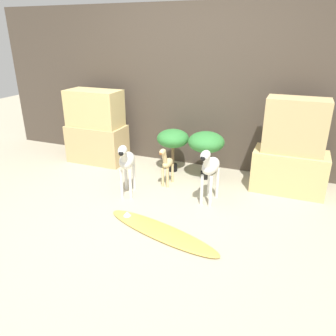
# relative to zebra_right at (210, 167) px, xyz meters

# --- Properties ---
(ground_plane) EXTENTS (14.00, 14.00, 0.00)m
(ground_plane) POSITION_rel_zebra_right_xyz_m (-0.55, -0.60, -0.44)
(ground_plane) COLOR #B2A88E
(wall_back) EXTENTS (6.40, 0.08, 2.20)m
(wall_back) POSITION_rel_zebra_right_xyz_m (-0.55, 1.13, 0.66)
(wall_back) COLOR #473D33
(wall_back) RESTS_ON ground_plane
(rock_pillar_left) EXTENTS (0.86, 0.44, 1.07)m
(rock_pillar_left) POSITION_rel_zebra_right_xyz_m (-1.91, 0.67, 0.07)
(rock_pillar_left) COLOR tan
(rock_pillar_left) RESTS_ON ground_plane
(rock_pillar_right) EXTENTS (0.86, 0.44, 1.14)m
(rock_pillar_right) POSITION_rel_zebra_right_xyz_m (0.82, 0.67, 0.07)
(rock_pillar_right) COLOR #D1B775
(rock_pillar_right) RESTS_ON ground_plane
(zebra_right) EXTENTS (0.20, 0.49, 0.68)m
(zebra_right) POSITION_rel_zebra_right_xyz_m (0.00, 0.00, 0.00)
(zebra_right) COLOR silver
(zebra_right) RESTS_ON ground_plane
(zebra_left) EXTENTS (0.27, 0.50, 0.68)m
(zebra_left) POSITION_rel_zebra_right_xyz_m (-0.94, -0.19, 0.00)
(zebra_left) COLOR silver
(zebra_left) RESTS_ON ground_plane
(giraffe_figurine) EXTENTS (0.11, 0.35, 0.53)m
(giraffe_figurine) POSITION_rel_zebra_right_xyz_m (-0.62, 0.24, -0.14)
(giraffe_figurine) COLOR #E0C184
(giraffe_figurine) RESTS_ON ground_plane
(potted_palm_front) EXTENTS (0.44, 0.44, 0.60)m
(potted_palm_front) POSITION_rel_zebra_right_xyz_m (-0.72, 0.72, 0.02)
(potted_palm_front) COLOR black
(potted_palm_front) RESTS_ON ground_plane
(potted_palm_back) EXTENTS (0.47, 0.47, 0.64)m
(potted_palm_back) POSITION_rel_zebra_right_xyz_m (-0.22, 0.63, 0.06)
(potted_palm_back) COLOR black
(potted_palm_back) RESTS_ON ground_plane
(surfboard) EXTENTS (1.34, 0.63, 0.08)m
(surfboard) POSITION_rel_zebra_right_xyz_m (-0.27, -0.79, -0.42)
(surfboard) COLOR gold
(surfboard) RESTS_ON ground_plane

